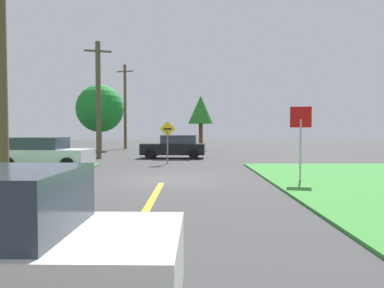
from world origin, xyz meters
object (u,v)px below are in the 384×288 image
(utility_pole_far, at_px, (126,106))
(direction_sign, at_px, (168,137))
(car_approaching_junction, at_px, (175,147))
(stop_sign, at_px, (301,129))
(parked_car_near_building, at_px, (46,153))
(oak_tree_left, at_px, (201,110))
(pine_tree_center, at_px, (100,109))
(utility_pole_near, at_px, (2,61))
(utility_pole_mid, at_px, (99,99))

(utility_pole_far, height_order, direction_sign, utility_pole_far)
(direction_sign, bearing_deg, car_approaching_junction, 87.24)
(utility_pole_far, bearing_deg, stop_sign, -65.40)
(parked_car_near_building, distance_m, oak_tree_left, 19.76)
(oak_tree_left, bearing_deg, pine_tree_center, -173.56)
(utility_pole_far, bearing_deg, direction_sign, -71.69)
(stop_sign, distance_m, oak_tree_left, 22.58)
(utility_pole_near, height_order, direction_sign, utility_pole_near)
(utility_pole_near, distance_m, direction_sign, 10.87)
(car_approaching_junction, bearing_deg, direction_sign, 91.23)
(car_approaching_junction, bearing_deg, parked_car_near_building, 52.92)
(car_approaching_junction, xyz_separation_m, direction_sign, (-0.21, -4.29, 0.75))
(utility_pole_near, bearing_deg, utility_pole_mid, 91.11)
(stop_sign, distance_m, parked_car_near_building, 12.52)
(utility_pole_mid, bearing_deg, stop_sign, -46.66)
(pine_tree_center, bearing_deg, car_approaching_junction, -51.07)
(utility_pole_far, xyz_separation_m, pine_tree_center, (-1.85, -3.06, -0.47))
(stop_sign, height_order, oak_tree_left, oak_tree_left)
(utility_pole_far, xyz_separation_m, oak_tree_left, (7.85, -1.97, -0.57))
(parked_car_near_building, height_order, direction_sign, direction_sign)
(parked_car_near_building, xyz_separation_m, car_approaching_junction, (6.23, 7.15, -0.00))
(stop_sign, xyz_separation_m, pine_tree_center, (-12.95, 21.17, 1.99))
(utility_pole_mid, height_order, pine_tree_center, utility_pole_mid)
(oak_tree_left, bearing_deg, car_approaching_junction, -101.27)
(parked_car_near_building, relative_size, utility_pole_mid, 0.57)
(utility_pole_near, xyz_separation_m, utility_pole_far, (-0.83, 26.18, 0.27))
(stop_sign, bearing_deg, oak_tree_left, -70.40)
(car_approaching_junction, height_order, direction_sign, direction_sign)
(stop_sign, relative_size, car_approaching_junction, 0.63)
(utility_pole_far, distance_m, oak_tree_left, 8.11)
(car_approaching_junction, height_order, utility_pole_near, utility_pole_near)
(parked_car_near_building, bearing_deg, car_approaching_junction, 53.56)
(utility_pole_near, bearing_deg, utility_pole_far, 91.82)
(stop_sign, bearing_deg, utility_pole_mid, -35.36)
(utility_pole_mid, bearing_deg, car_approaching_junction, 6.78)
(utility_pole_near, relative_size, pine_tree_center, 1.31)
(parked_car_near_building, xyz_separation_m, utility_pole_mid, (1.05, 6.53, 3.28))
(utility_pole_mid, distance_m, utility_pole_far, 13.11)
(utility_pole_far, distance_m, direction_sign, 17.90)
(car_approaching_junction, height_order, oak_tree_left, oak_tree_left)
(utility_pole_mid, xyz_separation_m, direction_sign, (4.97, -3.67, -2.53))
(stop_sign, bearing_deg, utility_pole_far, -54.10)
(car_approaching_junction, bearing_deg, pine_tree_center, -47.08)
(stop_sign, distance_m, direction_sign, 9.32)
(stop_sign, xyz_separation_m, oak_tree_left, (-3.25, 22.27, 1.89))
(car_approaching_junction, distance_m, utility_pole_mid, 6.16)
(parked_car_near_building, bearing_deg, stop_sign, -17.12)
(utility_pole_near, xyz_separation_m, oak_tree_left, (7.01, 24.21, -0.30))
(parked_car_near_building, distance_m, car_approaching_junction, 9.48)
(utility_pole_mid, relative_size, oak_tree_left, 1.49)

